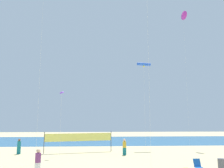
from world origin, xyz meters
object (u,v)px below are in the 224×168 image
at_px(beachgoer_mustard_shirt, 124,146).
at_px(beachgoer_plum_shirt, 38,160).
at_px(kite_blue_tube, 144,65).
at_px(volleyball_net, 79,138).
at_px(folding_beach_chair, 198,165).
at_px(trash_barrel, 222,164).
at_px(kite_violet_diamond, 61,94).
at_px(kite_magenta_delta, 183,16).
at_px(beachgoer_teal_shirt, 19,146).

distance_m(beachgoer_mustard_shirt, beachgoer_plum_shirt, 11.15).
height_order(beachgoer_plum_shirt, kite_blue_tube, kite_blue_tube).
bearing_deg(volleyball_net, folding_beach_chair, -48.74).
xyz_separation_m(beachgoer_plum_shirt, trash_barrel, (13.49, 0.53, -0.50)).
bearing_deg(kite_violet_diamond, kite_magenta_delta, 28.67).
relative_size(folding_beach_chair, kite_blue_tube, 0.07).
bearing_deg(trash_barrel, beachgoer_plum_shirt, -177.73).
distance_m(beachgoer_teal_shirt, kite_violet_diamond, 7.55).
bearing_deg(kite_magenta_delta, beachgoer_teal_shirt, -159.83).
bearing_deg(kite_blue_tube, kite_violet_diamond, -146.74).
xyz_separation_m(beachgoer_teal_shirt, kite_magenta_delta, (22.63, 8.32, 19.88)).
xyz_separation_m(volleyball_net, kite_magenta_delta, (16.11, 7.26, 19.14)).
bearing_deg(folding_beach_chair, kite_blue_tube, 118.27).
bearing_deg(beachgoer_plum_shirt, beachgoer_teal_shirt, 102.64).
bearing_deg(beachgoer_teal_shirt, beachgoer_mustard_shirt, 44.69).
distance_m(beachgoer_plum_shirt, volleyball_net, 11.25).
relative_size(volleyball_net, kite_violet_diamond, 1.12).
height_order(folding_beach_chair, trash_barrel, folding_beach_chair).
relative_size(kite_violet_diamond, kite_blue_tube, 0.58).
relative_size(folding_beach_chair, kite_magenta_delta, 0.04).
bearing_deg(beachgoer_teal_shirt, trash_barrel, 23.72).
distance_m(beachgoer_plum_shirt, kite_magenta_delta, 32.49).
relative_size(beachgoer_teal_shirt, kite_magenta_delta, 0.08).
xyz_separation_m(trash_barrel, kite_violet_diamond, (-13.36, 7.98, 6.18)).
distance_m(kite_magenta_delta, kite_violet_diamond, 24.87).
bearing_deg(beachgoer_plum_shirt, kite_blue_tube, 43.31).
bearing_deg(beachgoer_plum_shirt, beachgoer_mustard_shirt, 38.83).
bearing_deg(volleyball_net, trash_barrel, -42.37).
bearing_deg(trash_barrel, volleyball_net, 137.63).
bearing_deg(beachgoer_teal_shirt, kite_blue_tube, 71.05).
relative_size(beachgoer_mustard_shirt, beachgoer_teal_shirt, 1.03).
relative_size(beachgoer_plum_shirt, trash_barrel, 2.04).
distance_m(folding_beach_chair, volleyball_net, 14.54).
distance_m(beachgoer_mustard_shirt, beachgoer_teal_shirt, 11.71).
height_order(beachgoer_mustard_shirt, volleyball_net, volleyball_net).
height_order(folding_beach_chair, kite_magenta_delta, kite_magenta_delta).
relative_size(beachgoer_teal_shirt, trash_barrel, 1.97).
bearing_deg(trash_barrel, folding_beach_chair, -169.51).
distance_m(beachgoer_teal_shirt, kite_magenta_delta, 31.25).
xyz_separation_m(volleyball_net, kite_blue_tube, (8.79, 4.41, 10.06)).
height_order(trash_barrel, kite_blue_tube, kite_blue_tube).
distance_m(beachgoer_teal_shirt, trash_barrel, 20.40).
relative_size(trash_barrel, volleyball_net, 0.11).
bearing_deg(beachgoer_teal_shirt, folding_beach_chair, 19.93).
xyz_separation_m(folding_beach_chair, volleyball_net, (-9.56, 10.89, 1.17)).
distance_m(trash_barrel, kite_magenta_delta, 27.41).
xyz_separation_m(beachgoer_mustard_shirt, beachgoer_plum_shirt, (-7.05, -8.64, 0.01)).
distance_m(volleyball_net, kite_blue_tube, 14.07).
bearing_deg(volleyball_net, kite_magenta_delta, 24.26).
relative_size(beachgoer_mustard_shirt, beachgoer_plum_shirt, 0.99).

